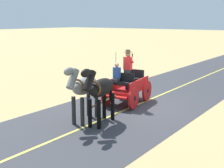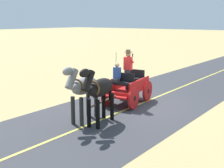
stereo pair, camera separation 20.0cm
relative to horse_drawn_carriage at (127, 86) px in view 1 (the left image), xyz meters
The scene contains 6 objects.
ground_plane 0.99m from the horse_drawn_carriage, 168.62° to the right, with size 200.00×200.00×0.00m, color tan.
road_surface 0.98m from the horse_drawn_carriage, 168.62° to the right, with size 5.71×160.00×0.01m, color #38383D.
road_centre_stripe 0.98m from the horse_drawn_carriage, 168.62° to the right, with size 0.12×160.00×0.00m, color #DBCC4C.
horse_drawn_carriage is the anchor object (origin of this frame).
horse_near_side 3.09m from the horse_drawn_carriage, 105.35° to the left, with size 0.83×2.15×2.21m.
horse_off_side 3.09m from the horse_drawn_carriage, 92.10° to the left, with size 0.87×2.15×2.21m.
Camera 1 is at (-6.88, 11.18, 3.78)m, focal length 47.96 mm.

